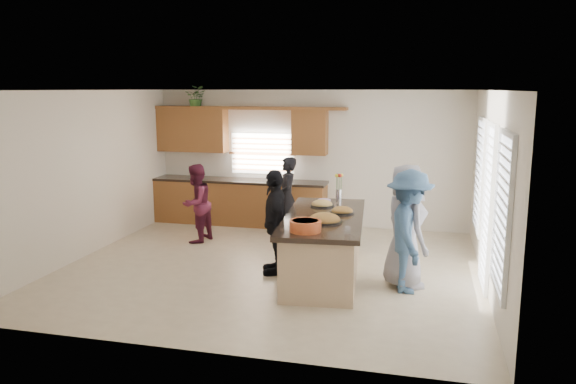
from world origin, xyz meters
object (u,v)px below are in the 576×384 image
(woman_left_mid, at_px, (196,203))
(woman_right_back, at_px, (409,231))
(salad_bowl, at_px, (305,225))
(woman_left_back, at_px, (287,197))
(woman_left_front, at_px, (275,222))
(island, at_px, (324,248))
(woman_right_front, at_px, (405,226))

(woman_left_mid, distance_m, woman_right_back, 4.27)
(salad_bowl, bearing_deg, woman_left_back, 108.13)
(woman_left_front, bearing_deg, woman_left_mid, -142.73)
(island, distance_m, woman_right_back, 1.37)
(woman_left_front, height_order, woman_right_front, woman_right_front)
(woman_left_front, distance_m, woman_right_back, 2.05)
(island, height_order, woman_left_front, woman_left_front)
(woman_left_mid, bearing_deg, woman_left_front, 65.49)
(salad_bowl, distance_m, woman_right_front, 1.54)
(woman_left_back, relative_size, woman_left_mid, 1.06)
(woman_left_front, xyz_separation_m, woman_right_back, (2.02, -0.32, 0.06))
(island, height_order, woman_left_back, woman_left_back)
(woman_right_front, bearing_deg, island, 52.71)
(woman_left_back, xyz_separation_m, woman_right_back, (2.36, -2.47, 0.10))
(salad_bowl, height_order, woman_left_back, woman_left_back)
(salad_bowl, bearing_deg, woman_left_front, 124.89)
(woman_left_mid, height_order, woman_right_front, woman_right_front)
(woman_left_back, relative_size, woman_left_front, 0.95)
(woman_left_back, height_order, woman_right_front, woman_right_front)
(woman_left_front, relative_size, woman_right_front, 0.91)
(island, relative_size, woman_right_front, 1.57)
(woman_left_back, bearing_deg, woman_right_front, 30.12)
(salad_bowl, relative_size, woman_right_back, 0.24)
(salad_bowl, xyz_separation_m, woman_left_front, (-0.69, 0.98, -0.22))
(island, bearing_deg, woman_left_front, 175.64)
(woman_right_front, bearing_deg, woman_right_back, 167.39)
(woman_right_back, distance_m, woman_right_front, 0.19)
(woman_right_back, bearing_deg, woman_left_front, 73.61)
(salad_bowl, xyz_separation_m, woman_left_mid, (-2.58, 2.37, -0.30))
(woman_left_front, bearing_deg, woman_right_front, 69.52)
(woman_left_front, bearing_deg, woman_left_back, 172.49)
(woman_right_back, xyz_separation_m, woman_right_front, (-0.06, 0.18, 0.02))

